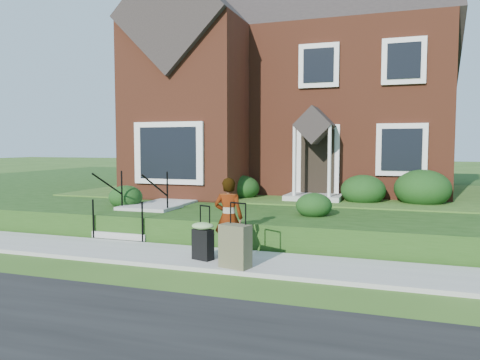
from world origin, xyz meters
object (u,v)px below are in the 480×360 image
at_px(front_steps, 140,216).
at_px(suitcase_olive, 235,246).
at_px(woman, 229,217).
at_px(suitcase_black, 203,239).

xyz_separation_m(front_steps, suitcase_olive, (3.36, -2.42, -0.01)).
distance_m(woman, suitcase_black, 0.65).
xyz_separation_m(woman, suitcase_olive, (0.39, -0.71, -0.38)).
relative_size(front_steps, woman, 1.31).
xyz_separation_m(suitcase_black, suitcase_olive, (0.77, -0.34, -0.01)).
height_order(suitcase_black, suitcase_olive, suitcase_olive).
bearing_deg(suitcase_black, front_steps, 158.92).
relative_size(front_steps, suitcase_olive, 1.76).
height_order(front_steps, suitcase_black, front_steps).
bearing_deg(woman, suitcase_olive, 112.15).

